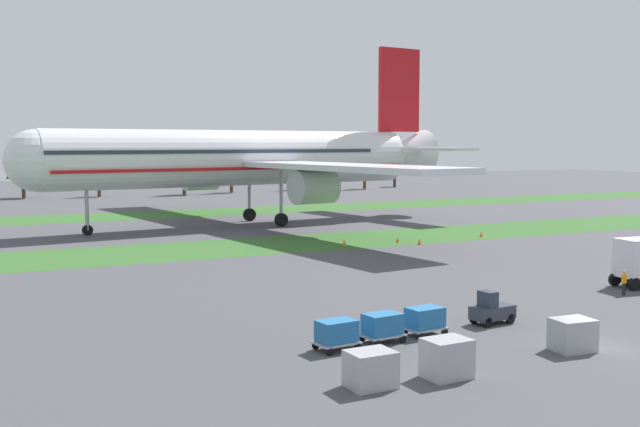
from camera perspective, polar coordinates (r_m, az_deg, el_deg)
name	(u,v)px	position (r m, az deg, el deg)	size (l,w,h in m)	color
ground_plane	(598,348)	(42.77, 19.90, -9.34)	(400.00, 400.00, 0.00)	#47474C
grass_strip_near	(264,245)	(79.65, -4.18, -2.36)	(320.00, 13.23, 0.01)	#336028
grass_strip_far	(163,214)	(115.87, -11.53, -0.07)	(320.00, 13.23, 0.01)	#336028
airliner	(247,158)	(99.13, -5.43, 4.15)	(59.36, 73.58, 24.15)	silver
baggage_tug	(491,310)	(46.32, 12.60, -7.00)	(2.71, 1.53, 1.97)	#2D333D
cargo_dolly_lead	(425,319)	(42.99, 7.78, -7.74)	(2.33, 1.69, 1.55)	#A3A3A8
cargo_dolly_second	(382,325)	(41.24, 4.65, -8.27)	(2.33, 1.69, 1.55)	#A3A3A8
cargo_dolly_third	(337,332)	(39.62, 1.25, -8.81)	(2.33, 1.69, 1.55)	#A3A3A8
ground_crew_marshaller	(624,282)	(57.60, 21.62, -4.71)	(0.50, 0.36, 1.74)	black
uld_container_0	(371,369)	(33.95, 3.77, -11.45)	(2.00, 1.60, 1.60)	#A3A3A8
uld_container_1	(447,358)	(35.64, 9.39, -10.55)	(2.00, 1.60, 1.78)	#A3A3A8
uld_container_2	(573,335)	(41.57, 18.22, -8.54)	(2.00, 1.60, 1.65)	#A3A3A8
taxiway_marker_0	(420,242)	(80.49, 7.40, -2.09)	(0.44, 0.44, 0.62)	orange
taxiway_marker_1	(481,234)	(88.34, 11.88, -1.51)	(0.44, 0.44, 0.61)	orange
taxiway_marker_2	(398,240)	(82.14, 5.79, -1.96)	(0.44, 0.44, 0.52)	orange
taxiway_marker_3	(344,243)	(79.14, 1.81, -2.17)	(0.44, 0.44, 0.63)	orange
distant_tree_line	(67,160)	(156.30, -18.28, 3.79)	(143.46, 10.35, 12.66)	#4C3823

